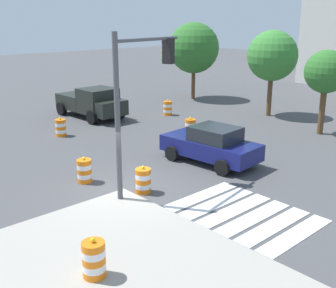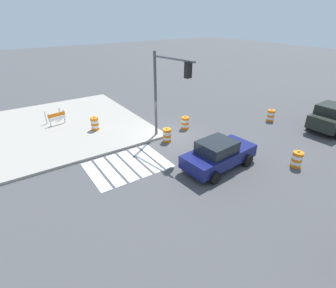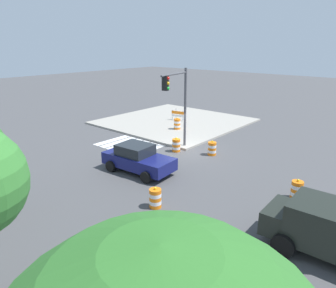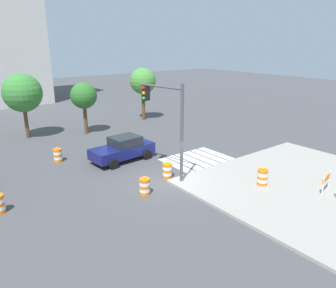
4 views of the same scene
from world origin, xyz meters
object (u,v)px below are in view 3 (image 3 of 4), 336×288
at_px(pickup_truck, 335,233).
at_px(traffic_barrel_crosswalk_end, 297,190).
at_px(traffic_barrel_median_far, 155,198).
at_px(traffic_barrel_on_sidewalk, 177,124).
at_px(construction_barricade, 178,114).
at_px(traffic_barrel_median_near, 207,272).
at_px(traffic_barrel_far_curb, 176,145).
at_px(traffic_barrel_near_corner, 212,149).
at_px(sports_car, 138,158).
at_px(traffic_light_pole, 178,96).

distance_m(pickup_truck, traffic_barrel_crosswalk_end, 4.40).
distance_m(traffic_barrel_median_far, traffic_barrel_on_sidewalk, 13.25).
height_order(pickup_truck, construction_barricade, pickup_truck).
height_order(traffic_barrel_median_near, traffic_barrel_far_curb, same).
bearing_deg(traffic_barrel_far_curb, traffic_barrel_near_corner, -156.02).
relative_size(sports_car, traffic_barrel_near_corner, 4.35).
distance_m(sports_car, traffic_barrel_median_far, 4.38).
distance_m(pickup_truck, traffic_barrel_near_corner, 10.91).
xyz_separation_m(traffic_barrel_crosswalk_end, traffic_barrel_median_far, (4.62, 5.09, 0.00)).
xyz_separation_m(traffic_barrel_crosswalk_end, construction_barricade, (14.19, -8.51, 0.27)).
relative_size(pickup_truck, traffic_light_pole, 0.95).
distance_m(traffic_barrel_crosswalk_end, construction_barricade, 16.55).
xyz_separation_m(pickup_truck, traffic_barrel_crosswalk_end, (2.46, -3.60, -0.52)).
relative_size(sports_car, traffic_light_pole, 0.81).
bearing_deg(traffic_barrel_median_near, traffic_barrel_median_far, -28.93).
height_order(traffic_barrel_crosswalk_end, traffic_barrel_median_far, same).
xyz_separation_m(pickup_truck, traffic_light_pole, (11.18, -5.17, 2.94)).
xyz_separation_m(traffic_barrel_median_near, traffic_barrel_median_far, (4.49, -2.48, 0.00)).
bearing_deg(traffic_barrel_on_sidewalk, traffic_barrel_far_curb, 128.38).
bearing_deg(traffic_barrel_on_sidewalk, traffic_barrel_crosswalk_end, 154.49).
xyz_separation_m(traffic_barrel_median_far, traffic_barrel_far_curb, (4.18, -6.65, 0.00)).
height_order(traffic_barrel_crosswalk_end, traffic_barrel_on_sidewalk, traffic_barrel_on_sidewalk).
relative_size(traffic_barrel_near_corner, traffic_barrel_crosswalk_end, 1.00).
height_order(sports_car, pickup_truck, pickup_truck).
bearing_deg(traffic_barrel_median_near, traffic_barrel_far_curb, -46.48).
bearing_deg(traffic_barrel_on_sidewalk, traffic_barrel_median_near, 131.97).
bearing_deg(traffic_barrel_far_curb, traffic_barrel_median_near, 133.52).
xyz_separation_m(sports_car, traffic_barrel_crosswalk_end, (-8.26, -2.67, -0.36)).
bearing_deg(traffic_barrel_on_sidewalk, traffic_light_pole, 129.13).
height_order(traffic_barrel_on_sidewalk, construction_barricade, traffic_barrel_on_sidewalk).
distance_m(traffic_barrel_median_near, traffic_barrel_far_curb, 12.59).
height_order(traffic_barrel_crosswalk_end, traffic_light_pole, traffic_light_pole).
bearing_deg(construction_barricade, traffic_barrel_median_far, 125.13).
xyz_separation_m(traffic_barrel_on_sidewalk, construction_barricade, (2.02, -2.70, 0.12)).
distance_m(traffic_barrel_near_corner, traffic_barrel_on_sidewalk, 6.51).
distance_m(traffic_barrel_median_near, traffic_barrel_on_sidewalk, 17.99).
distance_m(construction_barricade, traffic_light_pole, 9.39).
height_order(traffic_barrel_median_far, traffic_light_pole, traffic_light_pole).
xyz_separation_m(traffic_barrel_median_near, traffic_barrel_far_curb, (8.67, -9.13, 0.00)).
xyz_separation_m(traffic_barrel_median_far, traffic_barrel_on_sidewalk, (7.54, -10.90, 0.15)).
height_order(pickup_truck, traffic_light_pole, traffic_light_pole).
distance_m(pickup_truck, construction_barricade, 20.59).
distance_m(sports_car, traffic_light_pole, 5.27).
xyz_separation_m(traffic_barrel_median_near, traffic_barrel_on_sidewalk, (12.03, -13.38, 0.15)).
bearing_deg(traffic_barrel_median_far, construction_barricade, -54.87).
distance_m(traffic_barrel_near_corner, construction_barricade, 9.70).
relative_size(pickup_truck, traffic_barrel_median_far, 5.11).
bearing_deg(traffic_barrel_near_corner, traffic_barrel_crosswalk_end, 158.42).
height_order(traffic_barrel_median_near, construction_barricade, construction_barricade).
bearing_deg(traffic_barrel_near_corner, construction_barricade, -37.69).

